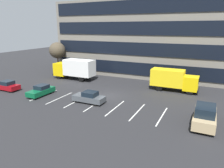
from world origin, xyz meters
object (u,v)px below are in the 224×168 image
box_truck_yellow_all (173,79)px  sedan_charcoal (89,97)px  suv_tan (205,116)px  sedan_forest (41,91)px  sedan_maroon (7,86)px  bare_tree (57,50)px  box_truck_yellow (75,68)px

box_truck_yellow_all → sedan_charcoal: bearing=-131.3°
box_truck_yellow_all → suv_tan: 11.77m
sedan_forest → sedan_charcoal: (7.72, 0.39, 0.00)m
box_truck_yellow_all → sedan_forest: box_truck_yellow_all is taller
sedan_forest → sedan_maroon: 6.59m
sedan_charcoal → bare_tree: (-15.99, 13.39, 3.94)m
sedan_maroon → bare_tree: 14.79m
suv_tan → bare_tree: bearing=154.5°
sedan_forest → suv_tan: (21.33, -0.37, 0.34)m
box_truck_yellow_all → bare_tree: size_ratio=1.10×
suv_tan → sedan_maroon: (-27.91, -0.01, -0.34)m
box_truck_yellow → bare_tree: bare_tree is taller
suv_tan → sedan_maroon: 27.91m
suv_tan → bare_tree: 33.01m
box_truck_yellow_all → sedan_forest: (-16.43, -10.30, -1.13)m
box_truck_yellow → suv_tan: box_truck_yellow is taller
sedan_maroon → sedan_charcoal: bearing=3.1°
box_truck_yellow → sedan_maroon: 11.70m
bare_tree → suv_tan: bearing=-25.5°
sedan_forest → sedan_maroon: bearing=-176.7°
box_truck_yellow_all → suv_tan: (4.90, -10.67, -0.79)m
sedan_maroon → box_truck_yellow_all: bearing=24.9°
box_truck_yellow → sedan_charcoal: bearing=-46.8°
box_truck_yellow_all → sedan_maroon: 25.39m
sedan_forest → bare_tree: 16.55m
sedan_charcoal → sedan_maroon: bearing=-176.9°
suv_tan → box_truck_yellow: bearing=155.4°
sedan_forest → sedan_charcoal: bearing=2.9°
sedan_forest → sedan_maroon: (-6.58, -0.38, 0.00)m
sedan_charcoal → box_truck_yellow: bearing=133.2°
sedan_forest → box_truck_yellow: bearing=97.2°
box_truck_yellow_all → sedan_maroon: (-23.01, -10.68, -1.12)m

